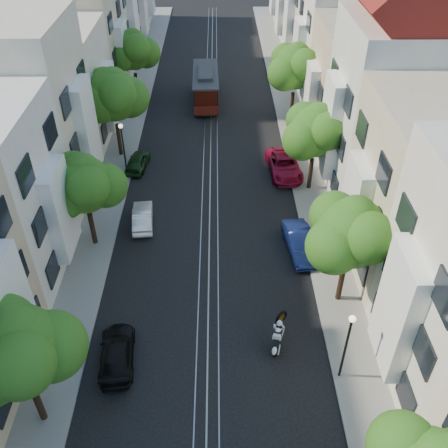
{
  "coord_description": "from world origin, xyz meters",
  "views": [
    {
      "loc": [
        0.6,
        -10.17,
        20.49
      ],
      "look_at": [
        0.92,
        13.09,
        2.2
      ],
      "focal_mm": 40.0,
      "sensor_mm": 36.0,
      "label": 1
    }
  ],
  "objects_px": {
    "lamp_east": "(348,338)",
    "parked_car_w_mid": "(143,217)",
    "tree_w_d": "(133,51)",
    "parked_car_w_far": "(138,161)",
    "tree_w_a": "(19,352)",
    "parked_car_w_near": "(117,353)",
    "tree_w_c": "(114,96)",
    "tree_e_c": "(316,132)",
    "parked_car_e_mid": "(300,243)",
    "tree_e_b": "(352,234)",
    "parked_car_e_far": "(284,165)",
    "sportbike_rider": "(278,333)",
    "cable_car": "(206,85)",
    "lamp_west": "(123,142)",
    "tree_e_d": "(296,68)",
    "tree_w_b": "(85,186)"
  },
  "relations": [
    {
      "from": "tree_w_b",
      "to": "parked_car_w_mid",
      "type": "xyz_separation_m",
      "value": [
        2.74,
        2.02,
        -3.81
      ]
    },
    {
      "from": "parked_car_w_mid",
      "to": "parked_car_e_far",
      "type": "bearing_deg",
      "value": -154.14
    },
    {
      "from": "tree_w_a",
      "to": "parked_car_w_mid",
      "type": "xyz_separation_m",
      "value": [
        2.74,
        14.02,
        -4.15
      ]
    },
    {
      "from": "sportbike_rider",
      "to": "cable_car",
      "type": "xyz_separation_m",
      "value": [
        -4.02,
        29.13,
        0.8
      ]
    },
    {
      "from": "tree_e_b",
      "to": "parked_car_e_far",
      "type": "bearing_deg",
      "value": 97.19
    },
    {
      "from": "tree_w_a",
      "to": "lamp_east",
      "type": "xyz_separation_m",
      "value": [
        13.44,
        2.02,
        -1.89
      ]
    },
    {
      "from": "cable_car",
      "to": "tree_w_c",
      "type": "bearing_deg",
      "value": -124.5
    },
    {
      "from": "tree_w_a",
      "to": "cable_car",
      "type": "relative_size",
      "value": 0.88
    },
    {
      "from": "lamp_west",
      "to": "parked_car_w_mid",
      "type": "xyz_separation_m",
      "value": [
        1.9,
        -6.01,
        -2.26
      ]
    },
    {
      "from": "lamp_east",
      "to": "parked_car_w_far",
      "type": "height_order",
      "value": "lamp_east"
    },
    {
      "from": "parked_car_w_near",
      "to": "tree_w_c",
      "type": "bearing_deg",
      "value": -87.77
    },
    {
      "from": "tree_w_d",
      "to": "parked_car_e_mid",
      "type": "height_order",
      "value": "tree_w_d"
    },
    {
      "from": "tree_w_b",
      "to": "lamp_west",
      "type": "relative_size",
      "value": 1.51
    },
    {
      "from": "tree_w_a",
      "to": "parked_car_e_far",
      "type": "relative_size",
      "value": 1.35
    },
    {
      "from": "sportbike_rider",
      "to": "tree_w_b",
      "type": "bearing_deg",
      "value": 158.63
    },
    {
      "from": "tree_e_c",
      "to": "tree_e_b",
      "type": "bearing_deg",
      "value": -90.0
    },
    {
      "from": "lamp_east",
      "to": "parked_car_w_near",
      "type": "relative_size",
      "value": 1.04
    },
    {
      "from": "tree_w_a",
      "to": "parked_car_w_near",
      "type": "relative_size",
      "value": 1.67
    },
    {
      "from": "tree_w_b",
      "to": "tree_w_c",
      "type": "bearing_deg",
      "value": 90.0
    },
    {
      "from": "tree_e_c",
      "to": "tree_e_d",
      "type": "height_order",
      "value": "tree_e_d"
    },
    {
      "from": "lamp_east",
      "to": "sportbike_rider",
      "type": "distance_m",
      "value": 3.89
    },
    {
      "from": "tree_w_a",
      "to": "tree_w_c",
      "type": "distance_m",
      "value": 23.0
    },
    {
      "from": "tree_w_c",
      "to": "tree_w_d",
      "type": "relative_size",
      "value": 1.09
    },
    {
      "from": "tree_e_b",
      "to": "parked_car_w_far",
      "type": "xyz_separation_m",
      "value": [
        -12.86,
        14.07,
        -4.15
      ]
    },
    {
      "from": "tree_e_b",
      "to": "parked_car_e_far",
      "type": "relative_size",
      "value": 1.35
    },
    {
      "from": "tree_w_c",
      "to": "tree_w_d",
      "type": "bearing_deg",
      "value": 90.0
    },
    {
      "from": "lamp_east",
      "to": "parked_car_w_mid",
      "type": "height_order",
      "value": "lamp_east"
    },
    {
      "from": "tree_e_d",
      "to": "parked_car_e_far",
      "type": "relative_size",
      "value": 1.39
    },
    {
      "from": "tree_w_b",
      "to": "parked_car_w_near",
      "type": "xyz_separation_m",
      "value": [
        2.74,
        -8.89,
        -3.82
      ]
    },
    {
      "from": "tree_e_b",
      "to": "tree_w_a",
      "type": "xyz_separation_m",
      "value": [
        -14.4,
        -7.0,
        0.0
      ]
    },
    {
      "from": "tree_w_d",
      "to": "sportbike_rider",
      "type": "distance_m",
      "value": 32.1
    },
    {
      "from": "lamp_east",
      "to": "lamp_west",
      "type": "distance_m",
      "value": 21.97
    },
    {
      "from": "tree_w_c",
      "to": "parked_car_e_mid",
      "type": "bearing_deg",
      "value": -42.99
    },
    {
      "from": "tree_e_c",
      "to": "sportbike_rider",
      "type": "relative_size",
      "value": 3.1
    },
    {
      "from": "tree_w_d",
      "to": "cable_car",
      "type": "xyz_separation_m",
      "value": [
        6.64,
        -0.91,
        -2.88
      ]
    },
    {
      "from": "tree_w_d",
      "to": "parked_car_w_far",
      "type": "height_order",
      "value": "tree_w_d"
    },
    {
      "from": "tree_e_c",
      "to": "lamp_west",
      "type": "distance_m",
      "value": 13.82
    },
    {
      "from": "cable_car",
      "to": "parked_car_w_far",
      "type": "height_order",
      "value": "cable_car"
    },
    {
      "from": "tree_e_d",
      "to": "parked_car_e_mid",
      "type": "distance_m",
      "value": 18.43
    },
    {
      "from": "tree_w_c",
      "to": "parked_car_e_far",
      "type": "height_order",
      "value": "tree_w_c"
    },
    {
      "from": "tree_e_b",
      "to": "parked_car_e_far",
      "type": "xyz_separation_m",
      "value": [
        -1.66,
        13.16,
        -4.05
      ]
    },
    {
      "from": "tree_w_d",
      "to": "parked_car_e_far",
      "type": "xyz_separation_m",
      "value": [
        12.74,
        -13.84,
        -3.91
      ]
    },
    {
      "from": "lamp_east",
      "to": "parked_car_w_mid",
      "type": "distance_m",
      "value": 16.23
    },
    {
      "from": "tree_e_d",
      "to": "parked_car_w_far",
      "type": "bearing_deg",
      "value": -148.35
    },
    {
      "from": "parked_car_w_mid",
      "to": "parked_car_e_mid",
      "type": "bearing_deg",
      "value": 158.15
    },
    {
      "from": "tree_w_c",
      "to": "lamp_west",
      "type": "bearing_deg",
      "value": -74.25
    },
    {
      "from": "tree_e_c",
      "to": "parked_car_w_far",
      "type": "height_order",
      "value": "tree_e_c"
    },
    {
      "from": "tree_e_d",
      "to": "cable_car",
      "type": "height_order",
      "value": "tree_e_d"
    },
    {
      "from": "parked_car_e_far",
      "to": "lamp_east",
      "type": "bearing_deg",
      "value": -92.27
    },
    {
      "from": "tree_e_c",
      "to": "parked_car_e_mid",
      "type": "xyz_separation_m",
      "value": [
        -1.66,
        -6.88,
        -3.91
      ]
    }
  ]
}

